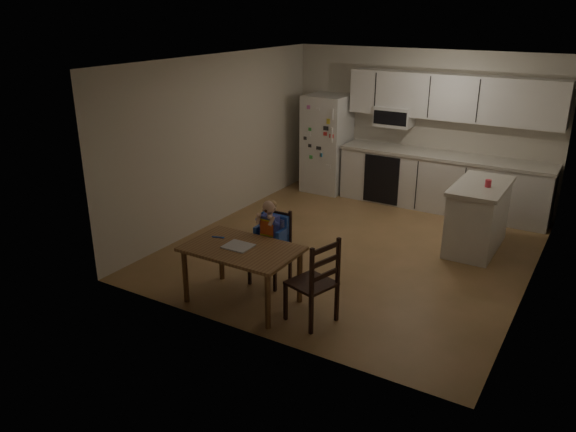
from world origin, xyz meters
The scene contains 10 objects.
room centered at (0.00, 0.48, 1.25)m, with size 4.52×5.01×2.51m.
refrigerator centered at (-1.55, 2.15, 0.85)m, with size 0.72×0.70×1.70m, color silver.
kitchen_run centered at (0.50, 2.24, 0.88)m, with size 3.37×0.62×2.15m.
kitchen_island centered at (1.42, 0.87, 0.46)m, with size 0.65×1.24×0.92m.
red_cup centered at (1.51, 0.79, 0.97)m, with size 0.08×0.08×0.10m, color #DA3040.
dining_table centered at (-0.44, -2.00, 0.57)m, with size 1.24×0.79×0.66m.
napkin centered at (-0.48, -2.00, 0.67)m, with size 0.30×0.26×0.01m, color #B8B7BD.
toddler_spoon centered at (-0.84, -1.92, 0.67)m, with size 0.02×0.02×0.12m, color blue.
chair_booster centered at (-0.44, -1.40, 0.63)m, with size 0.40×0.40×1.04m.
chair_side centered at (0.50, -1.99, 0.54)m, with size 0.52×0.52×0.95m.
Camera 1 is at (2.88, -6.53, 3.13)m, focal length 35.00 mm.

